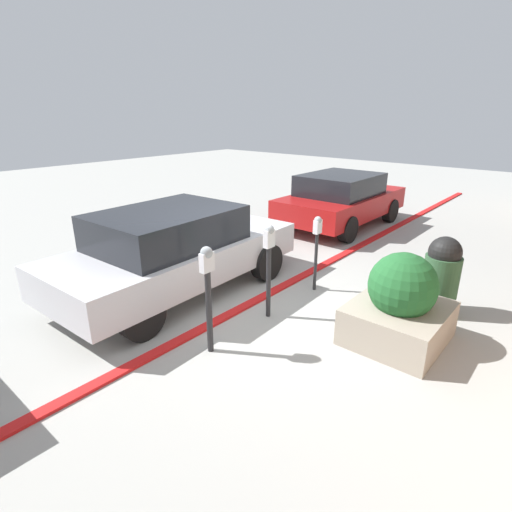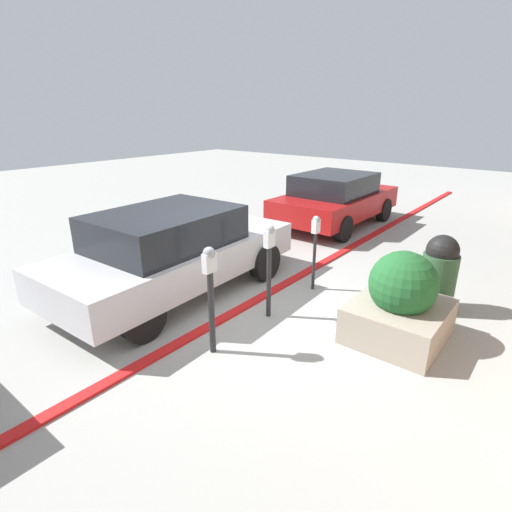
% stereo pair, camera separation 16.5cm
% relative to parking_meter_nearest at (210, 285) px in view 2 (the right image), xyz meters
% --- Properties ---
extents(ground_plane, '(40.00, 40.00, 0.00)m').
position_rel_parking_meter_nearest_xyz_m(ground_plane, '(1.25, 0.40, -0.95)').
color(ground_plane, '#999993').
extents(curb_strip, '(24.50, 0.16, 0.04)m').
position_rel_parking_meter_nearest_xyz_m(curb_strip, '(1.25, 0.48, -0.93)').
color(curb_strip, red).
rests_on(curb_strip, ground_plane).
extents(parking_meter_nearest, '(0.18, 0.15, 1.45)m').
position_rel_parking_meter_nearest_xyz_m(parking_meter_nearest, '(0.00, 0.00, 0.00)').
color(parking_meter_nearest, '#232326').
rests_on(parking_meter_nearest, ground_plane).
extents(parking_meter_second, '(0.17, 0.15, 1.46)m').
position_rel_parking_meter_nearest_xyz_m(parking_meter_second, '(1.23, 0.02, 0.04)').
color(parking_meter_second, '#232326').
rests_on(parking_meter_second, ground_plane).
extents(parking_meter_middle, '(0.15, 0.13, 1.33)m').
position_rel_parking_meter_nearest_xyz_m(parking_meter_middle, '(2.52, 0.00, -0.01)').
color(parking_meter_middle, '#232326').
rests_on(parking_meter_middle, ground_plane).
extents(planter_box, '(1.33, 1.19, 1.26)m').
position_rel_parking_meter_nearest_xyz_m(planter_box, '(1.85, -1.75, -0.43)').
color(planter_box, gray).
rests_on(planter_box, ground_plane).
extents(parked_car_middle, '(4.46, 2.05, 1.47)m').
position_rel_parking_meter_nearest_xyz_m(parked_car_middle, '(0.91, 1.80, -0.18)').
color(parked_car_middle, '#B7B7BC').
rests_on(parked_car_middle, ground_plane).
extents(parked_car_rear, '(4.02, 1.98, 1.42)m').
position_rel_parking_meter_nearest_xyz_m(parked_car_rear, '(6.52, 1.75, -0.21)').
color(parked_car_rear, maroon).
rests_on(parked_car_rear, ground_plane).
extents(trash_bin, '(0.53, 0.53, 1.23)m').
position_rel_parking_meter_nearest_xyz_m(trash_bin, '(3.06, -1.90, -0.33)').
color(trash_bin, '#2D5133').
rests_on(trash_bin, ground_plane).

